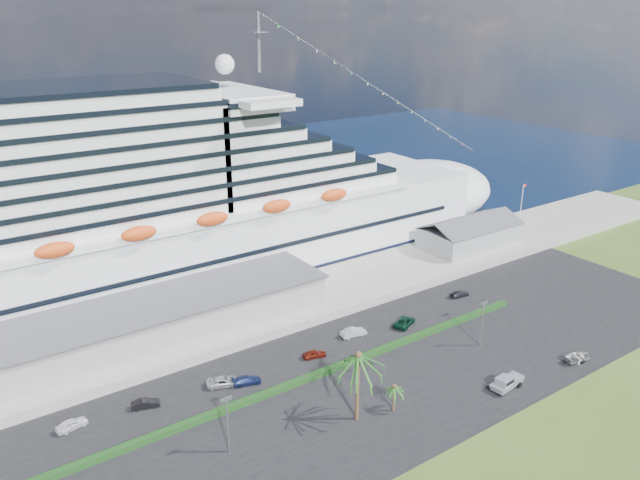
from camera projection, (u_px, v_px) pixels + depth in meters
ground at (428, 409)px, 90.32m from camera, size 420.00×420.00×0.00m
asphalt_lot at (379, 374)px, 98.77m from camera, size 140.00×38.00×0.12m
wharf at (283, 303)px, 120.79m from camera, size 240.00×20.00×1.80m
water at (129, 199)px, 190.37m from camera, size 420.00×160.00×0.02m
cruise_ship at (124, 214)px, 122.24m from camera, size 191.00×38.00×54.00m
terminal_building at (157, 319)px, 105.98m from camera, size 61.00×15.00×6.30m
port_shed at (470, 234)px, 147.40m from camera, size 24.00×12.31×7.37m
flagpole at (521, 206)px, 155.70m from camera, size 1.08×0.16×12.00m
hedge at (320, 373)px, 98.16m from camera, size 88.00×1.10×0.90m
lamp_post_left at (227, 418)px, 79.64m from camera, size 1.60×0.35×8.27m
lamp_post_right at (483, 318)px, 105.32m from camera, size 1.60×0.35×8.27m
palm_tall at (358, 363)px, 84.84m from camera, size 8.82×8.82×11.13m
palm_short at (394, 390)px, 88.56m from camera, size 3.53×3.53×4.56m
parked_car_0 at (72, 424)px, 85.69m from camera, size 4.56×2.45×1.47m
parked_car_1 at (146, 404)px, 90.26m from camera, size 4.34×2.61×1.35m
parked_car_2 at (223, 382)px, 95.52m from camera, size 5.62×3.99×1.42m
parked_car_3 at (247, 380)px, 95.92m from camera, size 4.90×3.06×1.32m
parked_car_4 at (315, 354)px, 103.26m from camera, size 4.21×2.53×1.34m
parked_car_5 at (354, 332)px, 109.93m from camera, size 4.95×2.36×1.57m
parked_car_6 at (405, 322)px, 113.71m from camera, size 5.91×4.39×1.49m
parked_car_7 at (460, 294)px, 125.20m from camera, size 4.42×2.11×1.24m
pickup_truck at (507, 382)px, 94.71m from camera, size 6.04×2.81×2.05m
boat_trailer at (578, 357)px, 101.79m from camera, size 5.52×4.04×1.53m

